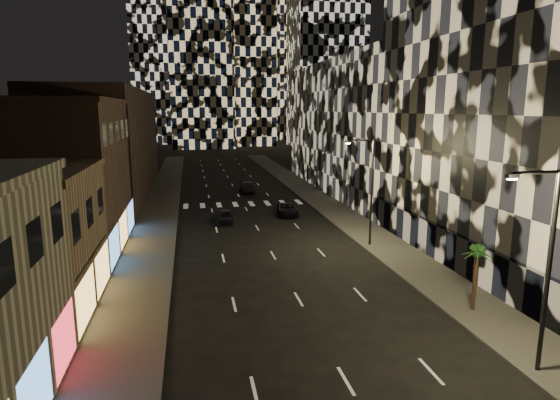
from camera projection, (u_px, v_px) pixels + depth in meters
name	position (u px, v px, depth m)	size (l,w,h in m)	color
sidewalk_left	(160.00, 207.00, 55.95)	(4.00, 120.00, 0.15)	#47443F
sidewalk_right	(321.00, 200.00, 59.67)	(4.00, 120.00, 0.15)	#47443F
curb_left	(178.00, 206.00, 56.34)	(0.20, 120.00, 0.15)	#4C4C47
curb_right	(305.00, 201.00, 59.28)	(0.20, 120.00, 0.15)	#4C4C47
retail_brown	(55.00, 179.00, 37.61)	(10.00, 15.00, 12.00)	#50372D
retail_filler_left	(109.00, 143.00, 62.95)	(10.00, 40.00, 14.00)	#50372D
midrise_right	(547.00, 117.00, 34.86)	(16.00, 25.00, 22.00)	#232326
midrise_base	(444.00, 245.00, 35.25)	(0.60, 25.00, 3.00)	#383838
midrise_filler_right	(377.00, 127.00, 66.56)	(16.00, 40.00, 18.00)	#232326
streetlight_near	(545.00, 258.00, 19.80)	(2.55, 0.25, 9.00)	black
streetlight_far	(369.00, 185.00, 39.08)	(2.55, 0.25, 9.00)	black
car_dark_midlane	(226.00, 216.00, 48.37)	(1.54, 3.82, 1.30)	black
car_dark_oncoming	(247.00, 187.00, 66.18)	(2.10, 5.18, 1.50)	black
car_dark_rightlane	(288.00, 209.00, 51.63)	(2.15, 4.67, 1.30)	black
palm_tree	(477.00, 257.00, 26.56)	(1.96, 1.95, 3.85)	#47331E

